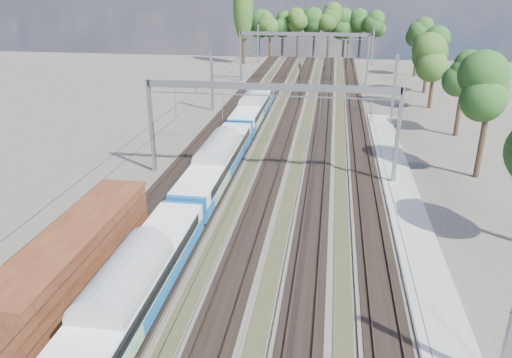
# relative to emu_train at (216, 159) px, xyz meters

# --- Properties ---
(track_bed) EXTENTS (21.00, 130.00, 0.34)m
(track_bed) POSITION_rel_emu_train_xyz_m (4.50, 17.92, -2.51)
(track_bed) COLOR #47423A
(track_bed) RESTS_ON ground
(platform) EXTENTS (3.00, 70.00, 0.30)m
(platform) POSITION_rel_emu_train_xyz_m (16.50, -7.08, -2.46)
(platform) COLOR gray
(platform) RESTS_ON ground
(catenary) EXTENTS (25.65, 130.00, 9.00)m
(catenary) POSITION_rel_emu_train_xyz_m (4.83, 25.61, 3.79)
(catenary) COLOR gray
(catenary) RESTS_ON ground
(tree_belt) EXTENTS (39.17, 98.91, 11.54)m
(tree_belt) POSITION_rel_emu_train_xyz_m (10.87, 68.52, 5.30)
(tree_belt) COLOR black
(tree_belt) RESTS_ON ground
(poplar) EXTENTS (4.40, 4.40, 19.04)m
(poplar) POSITION_rel_emu_train_xyz_m (-10.00, 70.92, 9.28)
(poplar) COLOR black
(poplar) RESTS_ON ground
(emu_train) EXTENTS (3.03, 64.02, 4.43)m
(emu_train) POSITION_rel_emu_train_xyz_m (0.00, 0.00, 0.00)
(emu_train) COLOR black
(emu_train) RESTS_ON ground
(freight_boxcar) EXTENTS (3.20, 15.45, 3.98)m
(freight_boxcar) POSITION_rel_emu_train_xyz_m (-4.50, -17.49, -0.18)
(freight_boxcar) COLOR black
(freight_boxcar) RESTS_ON ground
(worker) EXTENTS (0.65, 0.75, 1.75)m
(worker) POSITION_rel_emu_train_xyz_m (8.23, 64.96, -1.73)
(worker) COLOR black
(worker) RESTS_ON ground
(signal_near) EXTENTS (0.42, 0.39, 5.91)m
(signal_near) POSITION_rel_emu_train_xyz_m (5.01, 35.13, 1.13)
(signal_near) COLOR black
(signal_near) RESTS_ON ground
(signal_far) EXTENTS (0.42, 0.38, 6.12)m
(signal_far) POSITION_rel_emu_train_xyz_m (12.75, 67.01, 1.27)
(signal_far) COLOR black
(signal_far) RESTS_ON ground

